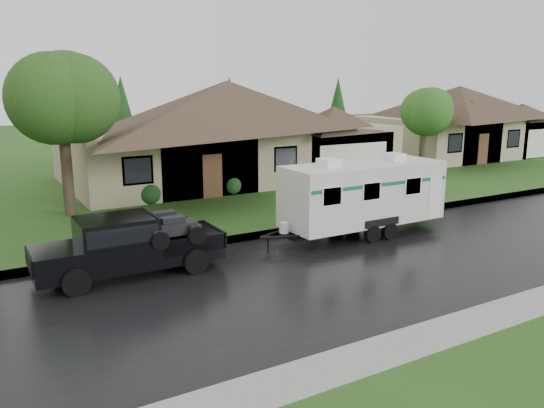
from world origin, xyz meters
The scene contains 11 objects.
ground centered at (0.00, 0.00, 0.00)m, with size 140.00×140.00×0.00m, color #2B4E18.
road centered at (0.00, -2.00, 0.01)m, with size 140.00×8.00×0.01m, color black.
curb centered at (0.00, 2.25, 0.07)m, with size 140.00×0.50×0.15m, color gray.
lawn centered at (0.00, 15.00, 0.07)m, with size 140.00×26.00×0.15m, color #2B4E18.
house_main centered at (2.29, 13.84, 3.59)m, with size 19.44×10.80×6.90m.
house_neighbor centered at (22.27, 14.34, 3.32)m, with size 15.12×9.72×6.45m.
tree_left_green centered at (-7.86, 8.75, 4.93)m, with size 4.16×4.16×6.88m.
tree_right_green centered at (13.63, 9.94, 3.92)m, with size 3.28×3.28×5.43m.
shrub_row centered at (2.00, 9.30, 0.65)m, with size 13.60×1.00×1.00m.
pickup_truck centered at (-7.67, 0.67, 0.95)m, with size 5.34×2.03×1.78m.
travel_trailer centered at (1.13, 0.67, 1.57)m, with size 6.58×2.31×2.95m.
Camera 1 is at (-11.41, -14.19, 5.41)m, focal length 35.00 mm.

